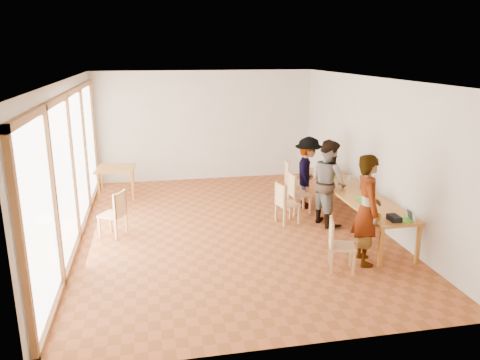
# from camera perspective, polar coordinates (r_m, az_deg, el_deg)

# --- Properties ---
(ground) EXTENTS (8.00, 8.00, 0.00)m
(ground) POSITION_cam_1_polar(r_m,az_deg,el_deg) (9.57, -1.20, -6.01)
(ground) COLOR #9D4D26
(ground) RESTS_ON ground
(wall_back) EXTENTS (6.00, 0.10, 3.00)m
(wall_back) POSITION_cam_1_polar(r_m,az_deg,el_deg) (13.02, -4.29, 6.59)
(wall_back) COLOR beige
(wall_back) RESTS_ON ground
(wall_front) EXTENTS (6.00, 0.10, 3.00)m
(wall_front) POSITION_cam_1_polar(r_m,az_deg,el_deg) (5.40, 6.09, -6.46)
(wall_front) COLOR beige
(wall_front) RESTS_ON ground
(wall_right) EXTENTS (0.10, 8.00, 3.00)m
(wall_right) POSITION_cam_1_polar(r_m,az_deg,el_deg) (10.07, 15.84, 3.40)
(wall_right) COLOR beige
(wall_right) RESTS_ON ground
(window_wall) EXTENTS (0.10, 8.00, 3.00)m
(window_wall) POSITION_cam_1_polar(r_m,az_deg,el_deg) (9.12, -19.91, 1.83)
(window_wall) COLOR white
(window_wall) RESTS_ON ground
(ceiling) EXTENTS (6.00, 8.00, 0.04)m
(ceiling) POSITION_cam_1_polar(r_m,az_deg,el_deg) (8.92, -1.31, 12.35)
(ceiling) COLOR white
(ceiling) RESTS_ON wall_back
(communal_table) EXTENTS (0.80, 4.00, 0.75)m
(communal_table) POSITION_cam_1_polar(r_m,az_deg,el_deg) (9.84, 13.53, -1.51)
(communal_table) COLOR #B27827
(communal_table) RESTS_ON ground
(side_table) EXTENTS (0.90, 0.90, 0.75)m
(side_table) POSITION_cam_1_polar(r_m,az_deg,el_deg) (11.84, -14.92, 1.09)
(side_table) COLOR #B27827
(side_table) RESTS_ON ground
(chair_near) EXTENTS (0.51, 0.51, 0.47)m
(chair_near) POSITION_cam_1_polar(r_m,az_deg,el_deg) (7.85, 11.70, -7.10)
(chair_near) COLOR #E1B170
(chair_near) RESTS_ON ground
(chair_mid) EXTENTS (0.49, 0.49, 0.46)m
(chair_mid) POSITION_cam_1_polar(r_m,az_deg,el_deg) (9.74, 5.38, -2.35)
(chair_mid) COLOR #E1B170
(chair_mid) RESTS_ON ground
(chair_far) EXTENTS (0.46, 0.46, 0.48)m
(chair_far) POSITION_cam_1_polar(r_m,az_deg,el_deg) (10.41, 6.81, -1.11)
(chair_far) COLOR #E1B170
(chair_far) RESTS_ON ground
(chair_empty) EXTENTS (0.52, 0.52, 0.53)m
(chair_empty) POSITION_cam_1_polar(r_m,az_deg,el_deg) (11.13, 6.27, 0.32)
(chair_empty) COLOR #E1B170
(chair_empty) RESTS_ON ground
(chair_spare) EXTENTS (0.58, 0.58, 0.49)m
(chair_spare) POSITION_cam_1_polar(r_m,az_deg,el_deg) (9.33, -14.85, -3.46)
(chair_spare) COLOR #E1B170
(chair_spare) RESTS_ON ground
(person_near) EXTENTS (0.55, 0.75, 1.90)m
(person_near) POSITION_cam_1_polar(r_m,az_deg,el_deg) (8.10, 15.24, -3.52)
(person_near) COLOR gray
(person_near) RESTS_ON ground
(person_mid) EXTENTS (0.85, 0.99, 1.78)m
(person_mid) POSITION_cam_1_polar(r_m,az_deg,el_deg) (9.81, 10.71, -0.26)
(person_mid) COLOR gray
(person_mid) RESTS_ON ground
(person_far) EXTENTS (0.98, 1.22, 1.65)m
(person_far) POSITION_cam_1_polar(r_m,az_deg,el_deg) (10.76, 8.26, 0.89)
(person_far) COLOR gray
(person_far) RESTS_ON ground
(laptop_near) EXTENTS (0.22, 0.25, 0.20)m
(laptop_near) POSITION_cam_1_polar(r_m,az_deg,el_deg) (8.38, 19.79, -4.27)
(laptop_near) COLOR #4BBE25
(laptop_near) RESTS_ON communal_table
(laptop_mid) EXTENTS (0.29, 0.30, 0.21)m
(laptop_mid) POSITION_cam_1_polar(r_m,az_deg,el_deg) (9.26, 14.79, -2.00)
(laptop_mid) COLOR #4BBE25
(laptop_mid) RESTS_ON communal_table
(laptop_far) EXTENTS (0.25, 0.28, 0.22)m
(laptop_far) POSITION_cam_1_polar(r_m,az_deg,el_deg) (10.87, 11.53, 0.80)
(laptop_far) COLOR #4BBE25
(laptop_far) RESTS_ON communal_table
(yellow_mug) EXTENTS (0.13, 0.13, 0.10)m
(yellow_mug) POSITION_cam_1_polar(r_m,az_deg,el_deg) (8.27, 16.41, -4.31)
(yellow_mug) COLOR #CD970F
(yellow_mug) RESTS_ON communal_table
(green_bottle) EXTENTS (0.07, 0.07, 0.28)m
(green_bottle) POSITION_cam_1_polar(r_m,az_deg,el_deg) (10.81, 9.78, 1.25)
(green_bottle) COLOR #1B641D
(green_bottle) RESTS_ON communal_table
(clear_glass) EXTENTS (0.07, 0.07, 0.09)m
(clear_glass) POSITION_cam_1_polar(r_m,az_deg,el_deg) (10.65, 13.19, 0.32)
(clear_glass) COLOR silver
(clear_glass) RESTS_ON communal_table
(condiment_cup) EXTENTS (0.08, 0.08, 0.06)m
(condiment_cup) POSITION_cam_1_polar(r_m,az_deg,el_deg) (10.99, 10.64, 0.85)
(condiment_cup) COLOR white
(condiment_cup) RESTS_ON communal_table
(pink_phone) EXTENTS (0.05, 0.10, 0.01)m
(pink_phone) POSITION_cam_1_polar(r_m,az_deg,el_deg) (11.30, 10.15, 1.17)
(pink_phone) COLOR #CC2F53
(pink_phone) RESTS_ON communal_table
(black_pouch) EXTENTS (0.16, 0.26, 0.09)m
(black_pouch) POSITION_cam_1_polar(r_m,az_deg,el_deg) (8.29, 18.28, -4.43)
(black_pouch) COLOR black
(black_pouch) RESTS_ON communal_table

